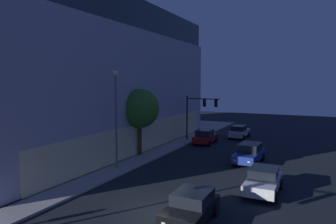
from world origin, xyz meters
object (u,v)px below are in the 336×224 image
Objects in this scene: modern_building at (56,79)px; car_white at (263,180)px; traffic_light_far_corner at (199,109)px; car_silver at (239,132)px; car_red at (205,137)px; street_lamp_sidewalk at (116,107)px; car_black at (191,206)px; car_blue at (249,153)px; sidewalk_tree at (140,109)px.

car_white is (-6.59, -25.42, -6.94)m from modern_building.
car_silver is (4.61, -3.92, -3.25)m from traffic_light_far_corner.
street_lamp_sidewalk is at bearing 168.06° from car_red.
car_black is (-12.62, -22.74, -6.97)m from modern_building.
car_blue is 1.09× the size of car_red.
traffic_light_far_corner is 0.68× the size of street_lamp_sidewalk.
traffic_light_far_corner is 10.17m from sidewalk_tree.
car_red is (6.52, 6.57, -0.02)m from car_blue.
modern_building is 4.09× the size of street_lamp_sidewalk.
car_blue is (13.42, -0.24, 0.08)m from car_black.
car_white is 7.78m from car_blue.
car_silver is at bearing 17.75° from car_white.
car_blue is at bearing -162.62° from car_silver.
car_white is at bearing -162.25° from car_silver.
modern_building is at bearing 114.04° from car_red.
car_red reaches higher than car_black.
car_white is at bearing -161.65° from car_blue.
traffic_light_far_corner is 0.84× the size of sidewalk_tree.
car_white is 1.01× the size of car_red.
modern_building reaches higher than car_white.
sidewalk_tree is 1.38× the size of car_blue.
sidewalk_tree is at bearing 42.12° from car_black.
traffic_light_far_corner is 1.26× the size of car_white.
traffic_light_far_corner is 22.44m from car_black.
car_black is (-11.09, -10.03, -3.95)m from sidewalk_tree.
car_blue is (-7.49, -7.70, -3.22)m from traffic_light_far_corner.
street_lamp_sidewalk is 1.88× the size of car_red.
car_silver is at bearing -24.18° from sidewalk_tree.
car_red is (-0.97, -1.14, -3.24)m from traffic_light_far_corner.
car_blue is 1.07× the size of car_silver.
car_blue is at bearing -134.79° from car_red.
car_black is at bearing -162.39° from car_red.
car_blue reaches higher than car_silver.
sidewalk_tree is 16.29m from car_silver.
traffic_light_far_corner reaches higher than car_blue.
car_blue is at bearing 18.35° from car_white.
modern_building reaches higher than sidewalk_tree.
car_white is 20.46m from car_silver.
sidewalk_tree is (4.96, 0.78, -0.50)m from street_lamp_sidewalk.
sidewalk_tree is 1.47× the size of car_silver.
traffic_light_far_corner reaches higher than car_silver.
sidewalk_tree is 10.35m from car_red.
modern_building is 17.76m from traffic_light_far_corner.
traffic_light_far_corner is at bearing -14.63° from sidewalk_tree.
street_lamp_sidewalk is 5.04m from sidewalk_tree.
car_black is at bearing -123.54° from street_lamp_sidewalk.
modern_building reaches higher than car_red.
modern_building is 7.60× the size of car_white.
street_lamp_sidewalk reaches higher than car_red.
modern_building is 7.03× the size of car_blue.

